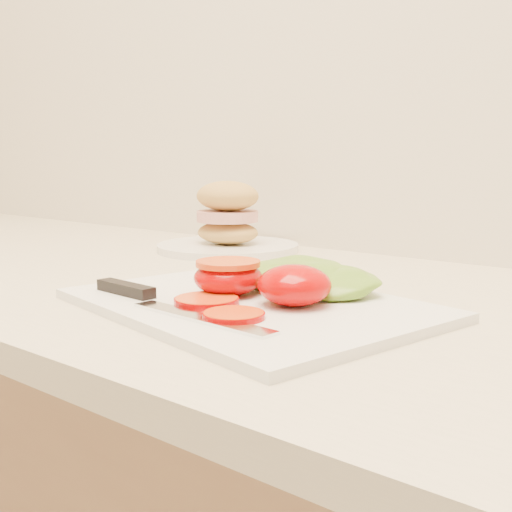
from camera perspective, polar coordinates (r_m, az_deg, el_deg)
The scene contains 9 objects.
cutting_board at distance 0.67m, azimuth -0.55°, elevation -4.34°, with size 0.37×0.27×0.01m, color white.
tomato_half_dome at distance 0.64m, azimuth 3.43°, elevation -2.59°, with size 0.07×0.07×0.04m, color #C00000.
tomato_half_cut at distance 0.69m, azimuth -2.49°, elevation -1.79°, with size 0.07×0.07×0.04m.
tomato_slice_0 at distance 0.65m, azimuth -4.42°, elevation -3.99°, with size 0.06×0.06×0.01m, color orange.
tomato_slice_1 at distance 0.59m, azimuth -2.00°, elevation -5.27°, with size 0.06×0.06×0.01m, color orange.
lettuce_leaf_0 at distance 0.72m, azimuth 3.38°, elevation -1.76°, with size 0.15×0.10×0.03m, color olive.
lettuce_leaf_1 at distance 0.70m, azimuth 6.27°, elevation -2.35°, with size 0.12×0.09×0.03m, color olive.
knife at distance 0.66m, azimuth -9.20°, elevation -3.79°, with size 0.27×0.05×0.01m.
sandwich_plate at distance 1.08m, azimuth -2.54°, elevation 2.69°, with size 0.24×0.24×0.12m.
Camera 1 is at (-0.20, 1.08, 1.09)m, focal length 45.00 mm.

